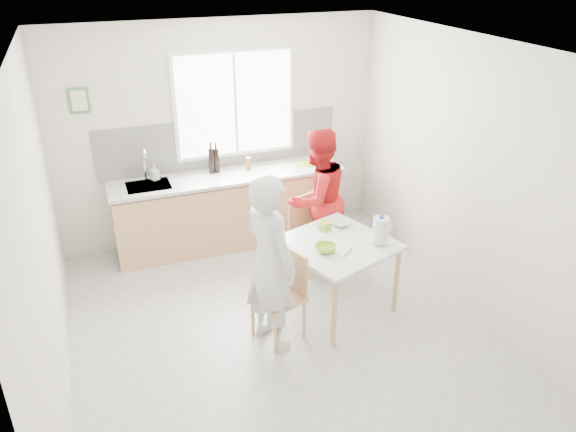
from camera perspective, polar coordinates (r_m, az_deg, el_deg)
name	(u,v)px	position (r m, az deg, el deg)	size (l,w,h in m)	color
ground	(284,330)	(5.66, -0.44, -11.48)	(4.50, 4.50, 0.00)	#B7B7B2
room_shell	(283,175)	(4.84, -0.51, 4.15)	(4.50, 4.50, 4.50)	silver
window	(235,104)	(6.90, -5.41, 11.25)	(1.50, 0.06, 1.30)	white
backsplash	(221,143)	(7.00, -6.87, 7.34)	(3.00, 0.02, 0.65)	white
picture_frame	(79,101)	(6.64, -20.47, 10.93)	(0.22, 0.03, 0.28)	#48813A
kitchen_counter	(229,212)	(7.04, -5.97, 0.41)	(2.84, 0.64, 1.37)	tan
dining_table	(336,250)	(5.63, 4.93, -3.45)	(1.27, 1.27, 0.77)	silver
chair_left	(284,291)	(5.34, -0.45, -7.65)	(0.52, 0.52, 0.89)	tan
chair_far	(308,230)	(6.46, 2.04, -1.39)	(0.51, 0.51, 0.86)	tan
person_white	(270,263)	(5.06, -1.85, -4.83)	(0.62, 0.41, 1.71)	silver
person_red	(317,199)	(6.37, 2.96, 1.70)	(0.80, 0.63, 1.65)	red
bowl_green	(325,248)	(5.42, 3.83, -3.29)	(0.21, 0.21, 0.06)	#8EC72E
bowl_white	(341,223)	(5.92, 5.36, -0.74)	(0.20, 0.20, 0.05)	silver
milk_jug	(381,230)	(5.56, 9.44, -1.37)	(0.22, 0.16, 0.29)	white
green_box	(325,226)	(5.80, 3.76, -1.03)	(0.10, 0.10, 0.09)	#8BBF2C
spoon	(347,253)	(5.40, 5.99, -3.77)	(0.01, 0.01, 0.16)	#A5A5AA
cutting_board	(311,163)	(7.17, 2.38, 5.42)	(0.35, 0.25, 0.01)	#84C52D
wine_bottle_a	(211,161)	(6.86, -7.80, 5.60)	(0.07, 0.07, 0.32)	black
wine_bottle_b	(216,160)	(6.89, -7.28, 5.62)	(0.07, 0.07, 0.30)	black
jar_amber	(248,164)	(6.95, -4.04, 5.34)	(0.06, 0.06, 0.16)	olive
soap_bottle	(154,172)	(6.81, -13.41, 4.36)	(0.08, 0.09, 0.19)	#999999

